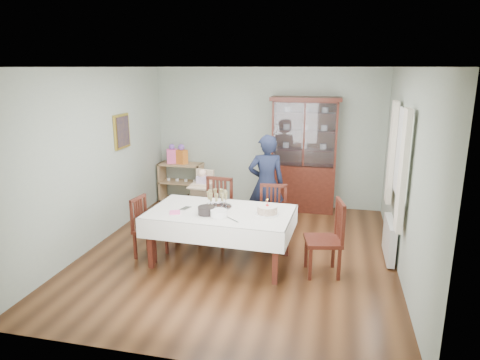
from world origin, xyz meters
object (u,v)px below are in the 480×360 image
(chair_end_right, at_px, (324,252))
(sideboard, at_px, (181,182))
(birthday_cake, at_px, (267,210))
(chair_far_right, at_px, (272,230))
(dining_table, at_px, (221,236))
(gift_bag_pink, at_px, (172,155))
(high_chair, at_px, (203,203))
(chair_end_left, at_px, (150,239))
(chair_far_left, at_px, (216,224))
(champagne_tray, at_px, (217,202))
(china_cabinet, at_px, (304,153))
(gift_bag_orange, at_px, (182,155))
(woman, at_px, (266,184))

(chair_end_right, bearing_deg, sideboard, -144.03)
(birthday_cake, bearing_deg, chair_end_right, -4.73)
(chair_far_right, height_order, birthday_cake, birthday_cake)
(sideboard, bearing_deg, chair_far_right, -41.64)
(dining_table, bearing_deg, gift_bag_pink, 123.78)
(chair_far_right, height_order, high_chair, high_chair)
(chair_end_left, bearing_deg, chair_far_right, -59.29)
(dining_table, height_order, chair_end_right, chair_end_right)
(dining_table, height_order, gift_bag_pink, gift_bag_pink)
(chair_far_right, bearing_deg, high_chair, 145.08)
(chair_end_left, bearing_deg, gift_bag_pink, 22.07)
(chair_far_left, relative_size, birthday_cake, 3.18)
(chair_far_left, relative_size, chair_far_right, 1.06)
(champagne_tray, bearing_deg, china_cabinet, 67.47)
(chair_end_right, relative_size, champagne_tray, 2.51)
(dining_table, relative_size, chair_end_left, 2.30)
(chair_far_left, relative_size, gift_bag_orange, 2.54)
(chair_far_left, xyz_separation_m, chair_far_right, (0.90, -0.01, -0.02))
(dining_table, distance_m, chair_far_right, 0.92)
(birthday_cake, bearing_deg, gift_bag_orange, 130.24)
(chair_far_left, relative_size, woman, 0.62)
(chair_far_right, relative_size, chair_end_left, 1.08)
(high_chair, height_order, gift_bag_orange, gift_bag_orange)
(champagne_tray, bearing_deg, woman, 67.04)
(dining_table, height_order, champagne_tray, champagne_tray)
(chair_far_left, xyz_separation_m, gift_bag_pink, (-1.47, 1.93, 0.67))
(gift_bag_orange, bearing_deg, high_chair, -55.76)
(champagne_tray, xyz_separation_m, gift_bag_orange, (-1.45, 2.46, 0.14))
(chair_end_left, height_order, gift_bag_orange, gift_bag_orange)
(dining_table, height_order, woman, woman)
(chair_far_right, bearing_deg, chair_far_left, 173.15)
(sideboard, distance_m, high_chair, 1.50)
(china_cabinet, relative_size, champagne_tray, 5.35)
(chair_end_right, bearing_deg, chair_end_left, -102.30)
(china_cabinet, xyz_separation_m, gift_bag_pink, (-2.67, 0.00, -0.15))
(chair_far_left, bearing_deg, high_chair, 126.30)
(china_cabinet, height_order, chair_end_right, china_cabinet)
(champagne_tray, distance_m, gift_bag_pink, 2.97)
(high_chair, relative_size, champagne_tray, 2.47)
(china_cabinet, height_order, woman, china_cabinet)
(china_cabinet, distance_m, chair_end_left, 3.43)
(sideboard, height_order, chair_end_left, chair_end_left)
(sideboard, height_order, gift_bag_pink, gift_bag_pink)
(woman, height_order, champagne_tray, woman)
(chair_far_right, distance_m, champagne_tray, 1.05)
(sideboard, xyz_separation_m, birthday_cake, (2.22, -2.60, 0.42))
(woman, bearing_deg, chair_end_left, 26.20)
(dining_table, relative_size, gift_bag_orange, 5.11)
(dining_table, distance_m, chair_end_left, 1.07)
(woman, bearing_deg, chair_far_right, 90.87)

